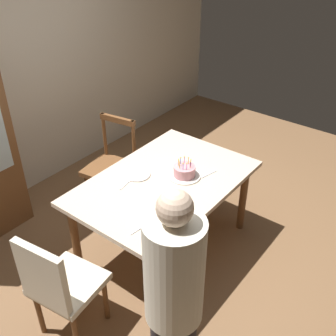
{
  "coord_description": "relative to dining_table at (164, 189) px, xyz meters",
  "views": [
    {
      "loc": [
        -2.2,
        -1.74,
        2.7
      ],
      "look_at": [
        0.05,
        0.0,
        0.85
      ],
      "focal_mm": 43.44,
      "sensor_mm": 36.0,
      "label": 1
    }
  ],
  "objects": [
    {
      "name": "fork_near_guest",
      "position": [
        0.31,
        -0.25,
        0.09
      ],
      "size": [
        0.18,
        0.06,
        0.01
      ],
      "primitive_type": "cube",
      "rotation": [
        0.0,
        0.0,
        -0.22
      ],
      "color": "silver",
      "rests_on": "dining_table"
    },
    {
      "name": "birthday_cake",
      "position": [
        0.15,
        -0.1,
        0.13
      ],
      "size": [
        0.28,
        0.28,
        0.17
      ],
      "color": "silver",
      "rests_on": "dining_table"
    },
    {
      "name": "plate_near_celebrant",
      "position": [
        -0.43,
        -0.23,
        0.09
      ],
      "size": [
        0.22,
        0.22,
        0.01
      ],
      "primitive_type": "cylinder",
      "color": "white",
      "rests_on": "dining_table"
    },
    {
      "name": "dining_table",
      "position": [
        0.0,
        0.0,
        0.0
      ],
      "size": [
        1.56,
        1.04,
        0.75
      ],
      "color": "beige",
      "rests_on": "ground"
    },
    {
      "name": "back_wall",
      "position": [
        0.0,
        1.85,
        0.63
      ],
      "size": [
        6.4,
        0.1,
        2.6
      ],
      "primitive_type": "cube",
      "color": "beige",
      "rests_on": "ground"
    },
    {
      "name": "chair_upholstered",
      "position": [
        -1.17,
        0.0,
        -0.13
      ],
      "size": [
        0.5,
        0.5,
        0.95
      ],
      "color": "beige",
      "rests_on": "ground"
    },
    {
      "name": "person_celebrant",
      "position": [
        -1.03,
        -0.87,
        0.26
      ],
      "size": [
        0.32,
        0.32,
        1.62
      ],
      "color": "#262328",
      "rests_on": "ground"
    },
    {
      "name": "ground",
      "position": [
        0.0,
        0.0,
        -0.67
      ],
      "size": [
        6.4,
        6.4,
        0.0
      ],
      "primitive_type": "plane",
      "color": "brown"
    },
    {
      "name": "fork_far_side",
      "position": [
        -0.24,
        0.22,
        0.09
      ],
      "size": [
        0.18,
        0.04,
        0.01
      ],
      "primitive_type": "cube",
      "rotation": [
        0.0,
        0.0,
        0.14
      ],
      "color": "silver",
      "rests_on": "dining_table"
    },
    {
      "name": "plate_far_side",
      "position": [
        -0.08,
        0.23,
        0.09
      ],
      "size": [
        0.22,
        0.22,
        0.01
      ],
      "primitive_type": "cylinder",
      "color": "white",
      "rests_on": "dining_table"
    },
    {
      "name": "chair_spindle_back",
      "position": [
        0.19,
        0.84,
        -0.21
      ],
      "size": [
        0.5,
        0.5,
        0.95
      ],
      "color": "brown",
      "rests_on": "ground"
    },
    {
      "name": "fork_near_celebrant",
      "position": [
        -0.59,
        -0.23,
        0.09
      ],
      "size": [
        0.18,
        0.04,
        0.01
      ],
      "primitive_type": "cube",
      "rotation": [
        0.0,
        0.0,
        -0.14
      ],
      "color": "silver",
      "rests_on": "dining_table"
    }
  ]
}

